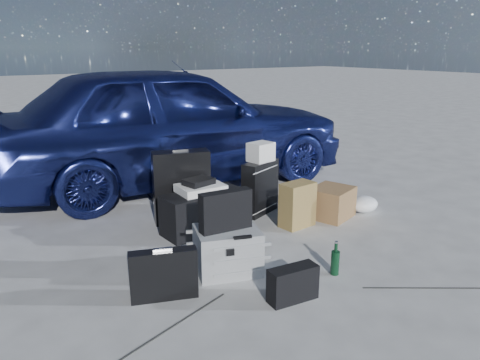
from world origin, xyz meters
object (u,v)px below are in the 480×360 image
briefcase (164,275)px  cardboard_box (331,202)px  duffel_bag (203,212)px  car (170,124)px  suitcase_right (260,187)px  pelican_case (227,250)px  green_bottle (335,259)px  suitcase_left (182,187)px

briefcase → cardboard_box: 2.24m
briefcase → duffel_bag: bearing=67.7°
car → briefcase: car is taller
car → suitcase_right: car is taller
pelican_case → green_bottle: bearing=-19.2°
suitcase_left → duffel_bag: size_ratio=0.93×
green_bottle → suitcase_right: bearing=75.8°
suitcase_left → duffel_bag: 0.40m
briefcase → suitcase_left: 1.56m
car → briefcase: 3.05m
car → pelican_case: bearing=168.3°
car → duffel_bag: size_ratio=5.83×
pelican_case → suitcase_right: 1.41m
suitcase_left → duffel_bag: bearing=-66.0°
pelican_case → suitcase_left: bearing=98.6°
briefcase → suitcase_right: 1.95m
duffel_bag → green_bottle: size_ratio=2.97×
briefcase → green_bottle: bearing=1.8°
briefcase → duffel_bag: (0.87, 0.94, 0.01)m
car → duffel_bag: bearing=168.5°
cardboard_box → green_bottle: cardboard_box is taller
cardboard_box → green_bottle: bearing=-133.9°
cardboard_box → suitcase_right: bearing=135.2°
duffel_bag → cardboard_box: duffel_bag is taller
duffel_bag → green_bottle: duffel_bag is taller
briefcase → cardboard_box: bearing=33.8°
duffel_bag → green_bottle: (0.40, -1.37, -0.06)m
suitcase_right → car: bearing=78.0°
suitcase_left → green_bottle: suitcase_left is taller
suitcase_left → green_bottle: (0.43, -1.73, -0.23)m
briefcase → suitcase_right: bearing=53.1°
cardboard_box → green_bottle: size_ratio=1.61×
duffel_bag → cardboard_box: size_ratio=1.85×
suitcase_left → green_bottle: 1.80m
pelican_case → briefcase: (-0.60, -0.10, 0.01)m
suitcase_right → cardboard_box: (0.54, -0.53, -0.13)m
pelican_case → suitcase_right: suitcase_right is taller
suitcase_right → duffel_bag: bearing=167.2°
pelican_case → suitcase_right: (1.04, 0.95, 0.11)m
suitcase_left → cardboard_box: suitcase_left is taller
briefcase → duffel_bag: size_ratio=0.60×
duffel_bag → green_bottle: bearing=-76.5°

